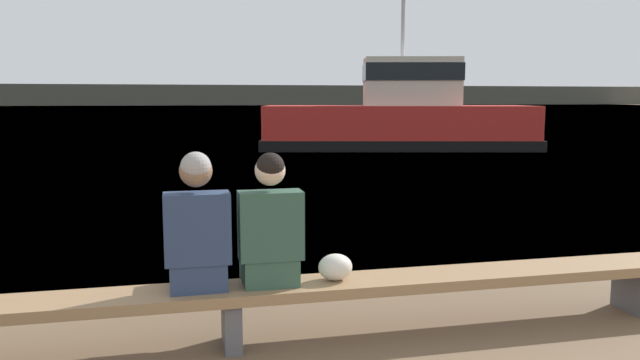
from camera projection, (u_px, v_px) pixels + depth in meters
name	position (u px, v px, depth m)	size (l,w,h in m)	color
water_surface	(180.00, 107.00, 122.08)	(240.00, 240.00, 0.00)	#386084
far_shoreline	(178.00, 95.00, 155.51)	(600.00, 12.00, 4.99)	#4C4C42
bench_main	(231.00, 298.00, 4.45)	(7.31, 0.45, 0.44)	#8E6B47
person_left	(197.00, 231.00, 4.34)	(0.45, 0.42, 0.98)	navy
person_right	(270.00, 229.00, 4.46)	(0.45, 0.42, 0.97)	#2D4C3D
shopping_bag	(335.00, 267.00, 4.61)	(0.25, 0.20, 0.20)	beige
tugboat_red	(400.00, 120.00, 22.03)	(10.01, 5.31, 5.50)	red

